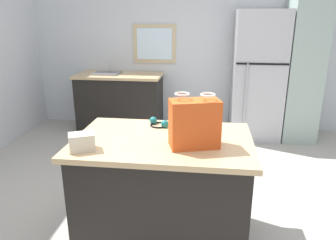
% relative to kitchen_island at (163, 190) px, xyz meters
% --- Properties ---
extents(ground, '(6.50, 6.50, 0.00)m').
position_rel_kitchen_island_xyz_m(ground, '(0.15, 0.30, -0.44)').
color(ground, '#ADA89E').
extents(back_wall, '(5.42, 0.13, 2.73)m').
position_rel_kitchen_island_xyz_m(back_wall, '(0.14, 2.96, 0.93)').
color(back_wall, silver).
rests_on(back_wall, ground).
extents(kitchen_island, '(1.33, 0.89, 0.87)m').
position_rel_kitchen_island_xyz_m(kitchen_island, '(0.00, 0.00, 0.00)').
color(kitchen_island, black).
rests_on(kitchen_island, ground).
extents(refrigerator, '(0.71, 0.71, 1.85)m').
position_rel_kitchen_island_xyz_m(refrigerator, '(1.04, 2.55, 0.48)').
color(refrigerator, '#B7B7BC').
rests_on(refrigerator, ground).
extents(tall_cabinet, '(0.47, 0.63, 2.00)m').
position_rel_kitchen_island_xyz_m(tall_cabinet, '(1.65, 2.55, 0.56)').
color(tall_cabinet, '#9EB2A8').
rests_on(tall_cabinet, ground).
extents(sink_counter, '(1.32, 0.67, 1.09)m').
position_rel_kitchen_island_xyz_m(sink_counter, '(-1.06, 2.57, 0.02)').
color(sink_counter, black).
rests_on(sink_counter, ground).
extents(shopping_bag, '(0.37, 0.26, 0.38)m').
position_rel_kitchen_island_xyz_m(shopping_bag, '(0.24, -0.12, 0.60)').
color(shopping_bag, '#DB511E').
rests_on(shopping_bag, kitchen_island).
extents(small_box, '(0.20, 0.18, 0.12)m').
position_rel_kitchen_island_xyz_m(small_box, '(-0.52, -0.28, 0.49)').
color(small_box, beige).
rests_on(small_box, kitchen_island).
extents(bottle, '(0.06, 0.06, 0.25)m').
position_rel_kitchen_island_xyz_m(bottle, '(0.14, 0.21, 0.55)').
color(bottle, '#4C9956').
rests_on(bottle, kitchen_island).
extents(ear_defenders, '(0.21, 0.21, 0.06)m').
position_rel_kitchen_island_xyz_m(ear_defenders, '(-0.08, 0.29, 0.46)').
color(ear_defenders, black).
rests_on(ear_defenders, kitchen_island).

